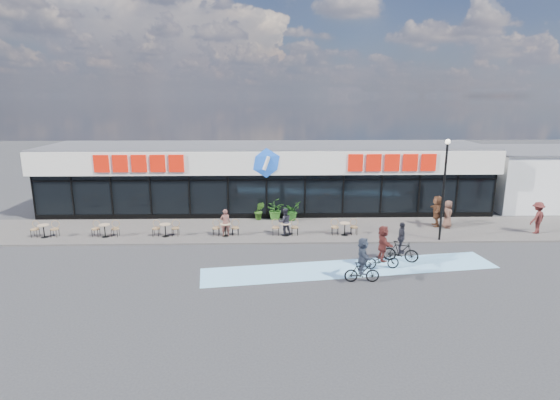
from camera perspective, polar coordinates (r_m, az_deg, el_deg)
name	(u,v)px	position (r m, az deg, el deg)	size (l,w,h in m)	color
ground	(266,258)	(22.15, -1.83, -7.53)	(120.00, 120.00, 0.00)	#28282B
sidewalk	(267,230)	(26.38, -1.76, -3.94)	(44.00, 5.00, 0.10)	#4E4845
bike_lane	(351,268)	(21.10, 9.20, -8.79)	(14.00, 2.20, 0.01)	#78B6E2
building	(267,177)	(31.12, -1.73, 3.08)	(30.60, 6.57, 4.75)	black
neighbour_building	(541,176)	(38.08, 30.89, 2.66)	(9.20, 7.20, 4.11)	silver
lamp_post	(444,182)	(25.26, 20.66, 2.24)	(0.28, 0.28, 5.61)	black
bistro_set_0	(45,229)	(28.20, -28.40, -3.37)	(1.54, 0.62, 0.90)	tan
bistro_set_1	(105,229)	(26.82, -21.86, -3.51)	(1.54, 0.62, 0.90)	tan
bistro_set_2	(166,228)	(25.82, -14.71, -3.60)	(1.54, 0.62, 0.90)	tan
bistro_set_3	(226,228)	(25.25, -7.11, -3.64)	(1.54, 0.62, 0.90)	tan
bistro_set_4	(285,227)	(25.14, 0.69, -3.61)	(1.54, 0.62, 0.90)	tan
bistro_set_5	(344,227)	(25.49, 8.42, -3.52)	(1.54, 0.62, 0.90)	tan
potted_plant_left	(259,211)	(28.25, -2.72, -1.41)	(0.66, 0.53, 1.19)	#284D16
potted_plant_mid	(292,211)	(28.16, 1.53, -1.43)	(1.09, 0.95, 1.21)	#1D4A15
potted_plant_right	(274,209)	(28.30, -0.79, -1.24)	(1.18, 1.02, 1.31)	#285D1A
patron_left	(225,223)	(25.09, -7.16, -2.95)	(0.58, 0.38, 1.59)	brown
patron_right	(285,222)	(25.07, 0.63, -2.85)	(0.77, 0.60, 1.59)	#22222A
pedestrian_a	(437,211)	(28.46, 19.80, -1.35)	(1.77, 0.56, 1.91)	#4E2D1B
pedestrian_b	(448,214)	(28.32, 21.06, -1.74)	(0.83, 0.54, 1.70)	#4F3328
pedestrian_c	(537,218)	(29.46, 30.58, -2.00)	(1.21, 0.70, 1.88)	#461A19
cyclist_a	(383,250)	(21.00, 13.26, -6.32)	(1.66, 1.57, 2.12)	black
cyclist_b	(401,246)	(22.17, 15.51, -5.84)	(1.79, 1.02, 2.01)	black
cyclist_c	(362,261)	(19.36, 10.71, -7.87)	(1.54, 1.49, 2.04)	black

